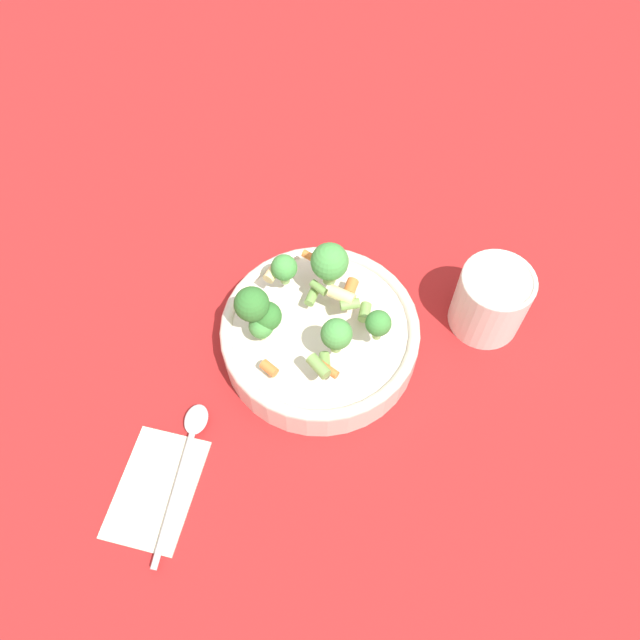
% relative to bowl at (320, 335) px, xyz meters
% --- Properties ---
extents(ground_plane, '(3.00, 3.00, 0.00)m').
position_rel_bowl_xyz_m(ground_plane, '(0.00, 0.00, -0.03)').
color(ground_plane, maroon).
extents(bowl, '(0.23, 0.23, 0.05)m').
position_rel_bowl_xyz_m(bowl, '(0.00, 0.00, 0.00)').
color(bowl, beige).
rests_on(bowl, ground_plane).
extents(pasta_salad, '(0.16, 0.15, 0.08)m').
position_rel_bowl_xyz_m(pasta_salad, '(-0.02, -0.01, 0.06)').
color(pasta_salad, '#8CB766').
rests_on(pasta_salad, bowl).
extents(cup, '(0.09, 0.09, 0.09)m').
position_rel_bowl_xyz_m(cup, '(0.09, 0.18, 0.02)').
color(cup, silver).
rests_on(cup, ground_plane).
extents(napkin, '(0.14, 0.15, 0.01)m').
position_rel_bowl_xyz_m(napkin, '(0.03, -0.24, -0.02)').
color(napkin, beige).
rests_on(napkin, ground_plane).
extents(spoon, '(0.13, 0.14, 0.01)m').
position_rel_bowl_xyz_m(spoon, '(0.02, -0.20, -0.02)').
color(spoon, silver).
rests_on(spoon, napkin).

